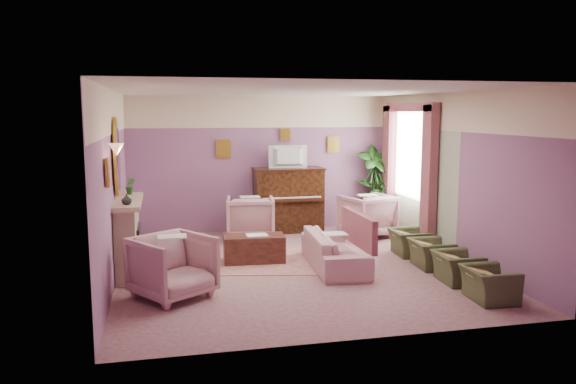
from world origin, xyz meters
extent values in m
cube|color=#966769|center=(0.00, 0.00, 0.00)|extent=(5.50, 6.00, 0.01)
cube|color=beige|center=(0.00, 0.00, 2.80)|extent=(5.50, 6.00, 0.01)
cube|color=slate|center=(0.00, 3.00, 1.40)|extent=(5.50, 0.02, 2.80)
cube|color=slate|center=(0.00, -3.00, 1.40)|extent=(5.50, 0.02, 2.80)
cube|color=slate|center=(-2.75, 0.00, 1.40)|extent=(0.02, 6.00, 2.80)
cube|color=slate|center=(2.75, 0.00, 1.40)|extent=(0.02, 6.00, 2.80)
cube|color=beige|center=(0.00, 2.99, 2.47)|extent=(5.50, 0.01, 0.65)
cube|color=#ADB99B|center=(2.73, 1.30, 1.07)|extent=(0.01, 3.00, 2.15)
cube|color=tan|center=(-2.59, 0.20, 0.55)|extent=(0.30, 1.40, 1.10)
cube|color=black|center=(-2.49, 0.20, 0.40)|extent=(0.18, 0.72, 0.68)
cube|color=#FF6101|center=(-2.45, 0.20, 0.22)|extent=(0.06, 0.54, 0.10)
cube|color=tan|center=(-2.56, 0.20, 1.12)|extent=(0.40, 1.55, 0.07)
cube|color=tan|center=(-2.39, 0.20, 0.01)|extent=(0.55, 1.50, 0.02)
ellipsoid|color=#AC8827|center=(-2.70, 0.20, 1.80)|extent=(0.04, 0.72, 1.20)
ellipsoid|color=white|center=(-2.67, 0.20, 1.80)|extent=(0.01, 0.60, 1.06)
cone|color=#F8B080|center=(-2.62, -0.85, 1.98)|extent=(0.20, 0.20, 0.16)
cube|color=black|center=(0.50, 2.68, 0.65)|extent=(1.40, 0.60, 1.30)
cube|color=black|center=(0.50, 2.33, 0.72)|extent=(1.30, 0.12, 0.06)
cube|color=silver|center=(0.50, 2.33, 0.76)|extent=(1.20, 0.08, 0.02)
cube|color=black|center=(0.50, 2.68, 1.31)|extent=(1.45, 0.65, 0.04)
imported|color=black|center=(0.50, 2.63, 1.60)|extent=(0.80, 0.12, 0.48)
cube|color=#AC8827|center=(-0.80, 2.96, 1.72)|extent=(0.30, 0.03, 0.38)
cube|color=#AC8827|center=(1.55, 2.96, 1.78)|extent=(0.26, 0.03, 0.34)
cube|color=#AC8827|center=(0.50, 2.96, 2.00)|extent=(0.22, 0.03, 0.26)
cube|color=#AC8827|center=(-2.71, -1.20, 1.72)|extent=(0.03, 0.28, 0.36)
cube|color=silver|center=(2.70, 1.55, 1.70)|extent=(0.03, 1.40, 1.80)
cube|color=#8C454E|center=(2.62, 0.63, 1.30)|extent=(0.16, 0.34, 2.60)
cube|color=#8C454E|center=(2.62, 2.47, 1.30)|extent=(0.16, 0.34, 2.60)
cube|color=#8C454E|center=(2.62, 1.55, 2.56)|extent=(0.16, 2.20, 0.16)
imported|color=#1D5118|center=(-2.55, 0.75, 1.29)|extent=(0.16, 0.16, 0.28)
imported|color=beige|center=(-2.55, -0.30, 1.23)|extent=(0.16, 0.16, 0.16)
cube|color=#B17169|center=(-0.53, 0.50, 0.01)|extent=(2.81, 2.27, 0.01)
cube|color=#452218|center=(-0.59, 0.43, 0.23)|extent=(1.03, 0.56, 0.45)
cube|color=white|center=(-0.54, 0.43, 0.46)|extent=(0.35, 0.28, 0.01)
imported|color=#C69599|center=(0.62, -0.16, 0.38)|extent=(0.63, 1.90, 0.77)
cube|color=#8C454E|center=(1.02, -0.16, 0.60)|extent=(0.10, 1.44, 0.53)
imported|color=#C69599|center=(-0.39, 2.14, 0.47)|extent=(0.90, 0.90, 0.94)
imported|color=#C69599|center=(1.93, 1.86, 0.47)|extent=(0.90, 0.90, 0.94)
imported|color=#C69599|center=(-1.94, -1.11, 0.47)|extent=(0.90, 0.90, 0.94)
imported|color=#474F2D|center=(2.12, -2.16, 0.29)|extent=(0.48, 0.68, 0.59)
imported|color=#474F2D|center=(2.12, -1.34, 0.29)|extent=(0.48, 0.68, 0.59)
imported|color=#474F2D|center=(2.12, -0.52, 0.29)|extent=(0.48, 0.68, 0.59)
imported|color=#474F2D|center=(2.12, 0.30, 0.29)|extent=(0.48, 0.68, 0.59)
cylinder|color=silver|center=(2.38, 2.55, 0.35)|extent=(0.52, 0.52, 0.70)
imported|color=#1D5118|center=(2.38, 2.55, 0.87)|extent=(0.30, 0.30, 0.34)
imported|color=#1D5118|center=(2.50, 2.45, 0.84)|extent=(0.16, 0.16, 0.28)
cylinder|color=#A7613B|center=(2.38, 2.67, 0.17)|extent=(0.34, 0.34, 0.34)
imported|color=#1D5118|center=(2.38, 2.67, 1.06)|extent=(0.76, 0.76, 1.44)
camera|label=1|loc=(-2.05, -8.54, 2.47)|focal=35.00mm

